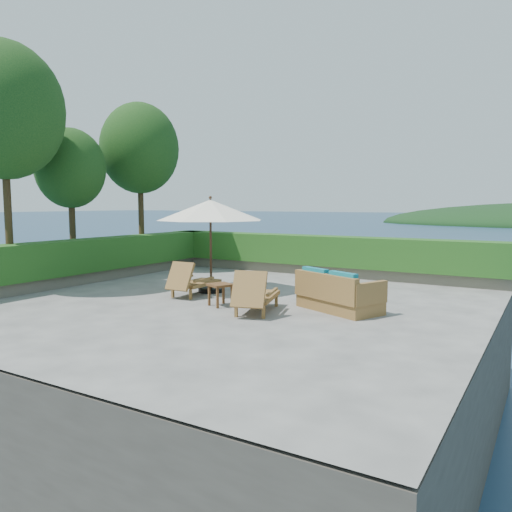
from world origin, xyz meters
The scene contains 15 objects.
ground centered at (0.00, 0.00, 0.00)m, with size 12.00×12.00×0.00m, color gray.
foundation centered at (0.00, 0.00, -1.55)m, with size 12.00×12.00×3.00m, color #524B41.
ocean centered at (0.00, 0.00, -3.00)m, with size 600.00×600.00×0.00m, color #172849.
planter_wall_far centered at (0.00, 5.60, 0.18)m, with size 12.00×0.60×0.36m, color slate.
planter_wall_left centered at (-5.60, 0.00, 0.18)m, with size 0.60×12.00×0.36m, color slate.
hedge_far centered at (0.00, 5.60, 0.85)m, with size 12.40×0.90×1.00m, color #1C4D16.
hedge_left centered at (-5.60, 0.00, 0.85)m, with size 0.90×12.40×1.00m, color #1C4D16.
tree_near centered at (-5.90, -2.00, 4.92)m, with size 3.20×3.20×6.77m.
tree_mid centered at (-6.40, 0.50, 3.55)m, with size 2.20×2.20×4.83m.
tree_far centered at (-6.00, 3.20, 4.40)m, with size 2.80×2.80×6.03m.
patio_umbrella centered at (-1.23, 0.93, 2.25)m, with size 3.28×3.28×2.66m.
lounge_left centered at (-1.31, 0.17, 0.40)m, with size 0.78×1.67×0.95m.
lounge_right centered at (1.22, -0.76, 0.42)m, with size 1.19×1.89×1.01m.
side_table centered at (0.10, -0.53, 0.45)m, with size 0.67×0.67×0.54m.
wicker_loveseat centered at (2.71, 0.40, 0.38)m, with size 2.20×1.72×0.97m.
Camera 1 is at (6.90, -10.20, 2.45)m, focal length 35.00 mm.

